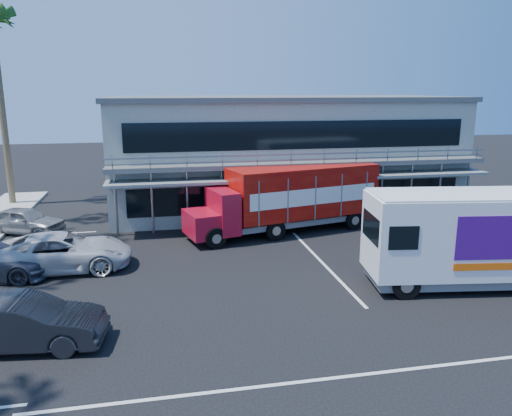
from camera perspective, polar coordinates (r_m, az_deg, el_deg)
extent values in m
plane|color=black|center=(19.96, 4.90, -9.51)|extent=(120.00, 120.00, 0.00)
cube|color=gray|center=(33.92, 2.84, 6.20)|extent=(22.00, 10.00, 7.00)
cube|color=#515454|center=(33.65, 2.91, 12.38)|extent=(22.40, 10.40, 0.30)
cube|color=#515454|center=(28.56, 5.59, 4.99)|extent=(22.00, 1.20, 0.25)
cube|color=gray|center=(27.97, 5.94, 5.84)|extent=(22.00, 0.08, 0.90)
cube|color=slate|center=(28.38, 5.74, 3.51)|extent=(22.00, 1.80, 0.15)
cube|color=black|center=(29.46, 5.18, 1.31)|extent=(20.00, 0.06, 1.60)
cube|color=black|center=(28.92, 5.33, 8.30)|extent=(20.00, 0.06, 1.60)
cylinder|color=brown|center=(37.48, -26.96, 9.31)|extent=(0.44, 0.44, 12.00)
cube|color=#A60D22|center=(25.69, -6.19, -1.81)|extent=(1.98, 2.63, 1.25)
cube|color=#A60D22|center=(25.93, -3.83, -0.31)|extent=(1.63, 2.78, 2.19)
cube|color=black|center=(25.79, -3.85, 1.04)|extent=(0.58, 2.16, 0.73)
cube|color=#B2190A|center=(27.83, 5.39, 2.05)|extent=(8.72, 4.51, 2.71)
cube|color=slate|center=(28.20, 5.32, -1.18)|extent=(8.63, 4.13, 0.31)
cube|color=white|center=(26.76, 6.80, 1.32)|extent=(7.46, 1.85, 0.89)
cube|color=white|center=(28.97, 4.07, 2.31)|extent=(7.46, 1.85, 0.89)
cylinder|color=black|center=(24.89, -4.62, -3.47)|extent=(1.12, 0.53, 1.08)
cylinder|color=black|center=(26.97, -6.33, -2.18)|extent=(1.12, 0.53, 1.08)
cylinder|color=black|center=(26.19, 2.24, -2.58)|extent=(1.12, 0.53, 1.08)
cylinder|color=black|center=(28.17, 0.10, -1.41)|extent=(1.12, 0.53, 1.08)
cylinder|color=black|center=(28.76, 11.14, -1.36)|extent=(1.12, 0.53, 1.08)
cylinder|color=black|center=(30.57, 8.62, -0.38)|extent=(1.12, 0.53, 1.08)
cube|color=white|center=(21.49, 23.05, -2.71)|extent=(8.15, 3.77, 3.14)
cube|color=slate|center=(22.01, 22.63, -7.06)|extent=(7.80, 3.46, 0.39)
cube|color=black|center=(19.99, 13.04, -2.12)|extent=(0.37, 2.19, 1.07)
cube|color=white|center=(21.13, 23.44, 1.47)|extent=(7.99, 3.69, 0.09)
cube|color=#430C6E|center=(20.71, 26.97, -3.05)|extent=(4.00, 0.60, 1.68)
cube|color=#430C6E|center=(23.01, 23.63, -1.17)|extent=(4.00, 0.60, 1.68)
cube|color=#F2590C|center=(21.02, 26.65, -5.99)|extent=(4.00, 0.59, 0.28)
cylinder|color=black|center=(19.88, 16.77, -8.48)|extent=(1.10, 0.43, 1.08)
cylinder|color=black|center=(21.98, 14.68, -6.22)|extent=(1.10, 0.43, 1.08)
cylinder|color=black|center=(24.05, 26.51, -5.51)|extent=(1.10, 0.43, 1.08)
imported|color=#ADB0B4|center=(17.63, -24.74, -11.22)|extent=(4.77, 2.38, 1.56)
imported|color=black|center=(17.18, -25.13, -11.82)|extent=(5.07, 2.27, 1.62)
imported|color=#BABBBD|center=(23.47, -21.30, -4.71)|extent=(6.03, 2.92, 1.65)
imported|color=slate|center=(30.16, -24.91, -1.31)|extent=(4.66, 3.32, 1.47)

